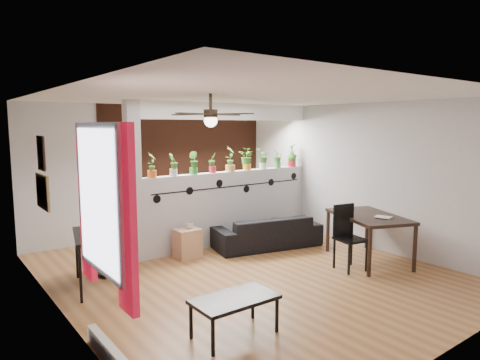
# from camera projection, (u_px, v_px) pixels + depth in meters

# --- Properties ---
(room_shell) EXTENTS (6.30, 7.10, 2.90)m
(room_shell) POSITION_uv_depth(u_px,v_px,m) (246.00, 187.00, 6.30)
(room_shell) COLOR brown
(room_shell) RESTS_ON ground
(partition_wall) EXTENTS (3.60, 0.18, 1.35)m
(partition_wall) POSITION_uv_depth(u_px,v_px,m) (230.00, 207.00, 8.04)
(partition_wall) COLOR #BCBCC1
(partition_wall) RESTS_ON ground
(ceiling_header) EXTENTS (3.60, 0.18, 0.30)m
(ceiling_header) POSITION_uv_depth(u_px,v_px,m) (230.00, 112.00, 7.82)
(ceiling_header) COLOR white
(ceiling_header) RESTS_ON room_shell
(pier_column) EXTENTS (0.22, 0.20, 2.60)m
(pier_column) POSITION_uv_depth(u_px,v_px,m) (133.00, 182.00, 6.82)
(pier_column) COLOR #BCBCC1
(pier_column) RESTS_ON ground
(brick_panel) EXTENTS (3.90, 0.05, 2.60)m
(brick_panel) POSITION_uv_depth(u_px,v_px,m) (190.00, 168.00, 9.12)
(brick_panel) COLOR #9A4A2C
(brick_panel) RESTS_ON ground
(vine_decal) EXTENTS (3.31, 0.01, 0.30)m
(vine_decal) POSITION_uv_depth(u_px,v_px,m) (233.00, 186.00, 7.91)
(vine_decal) COLOR black
(vine_decal) RESTS_ON partition_wall
(window_assembly) EXTENTS (0.09, 1.30, 1.55)m
(window_assembly) POSITION_uv_depth(u_px,v_px,m) (101.00, 204.00, 3.79)
(window_assembly) COLOR white
(window_assembly) RESTS_ON room_shell
(baseboard_heater) EXTENTS (0.08, 1.00, 0.18)m
(baseboard_heater) POSITION_uv_depth(u_px,v_px,m) (109.00, 353.00, 3.98)
(baseboard_heater) COLOR silver
(baseboard_heater) RESTS_ON ground
(corkboard) EXTENTS (0.03, 0.60, 0.45)m
(corkboard) POSITION_uv_depth(u_px,v_px,m) (43.00, 192.00, 5.50)
(corkboard) COLOR olive
(corkboard) RESTS_ON room_shell
(framed_art) EXTENTS (0.03, 0.34, 0.44)m
(framed_art) POSITION_uv_depth(u_px,v_px,m) (41.00, 153.00, 5.40)
(framed_art) COLOR #8C7259
(framed_art) RESTS_ON room_shell
(ceiling_fan) EXTENTS (1.19, 1.19, 0.43)m
(ceiling_fan) POSITION_uv_depth(u_px,v_px,m) (211.00, 116.00, 5.45)
(ceiling_fan) COLOR black
(ceiling_fan) RESTS_ON room_shell
(potted_plant_0) EXTENTS (0.27, 0.27, 0.42)m
(potted_plant_0) POSITION_uv_depth(u_px,v_px,m) (152.00, 164.00, 6.98)
(potted_plant_0) COLOR orange
(potted_plant_0) RESTS_ON partition_wall
(potted_plant_1) EXTENTS (0.20, 0.16, 0.38)m
(potted_plant_1) POSITION_uv_depth(u_px,v_px,m) (173.00, 164.00, 7.22)
(potted_plant_1) COLOR silver
(potted_plant_1) RESTS_ON partition_wall
(potted_plant_2) EXTENTS (0.20, 0.23, 0.40)m
(potted_plant_2) POSITION_uv_depth(u_px,v_px,m) (193.00, 162.00, 7.46)
(potted_plant_2) COLOR #338B32
(potted_plant_2) RESTS_ON partition_wall
(potted_plant_3) EXTENTS (0.21, 0.18, 0.37)m
(potted_plant_3) POSITION_uv_depth(u_px,v_px,m) (212.00, 162.00, 7.69)
(potted_plant_3) COLOR red
(potted_plant_3) RESTS_ON partition_wall
(potted_plant_4) EXTENTS (0.33, 0.32, 0.48)m
(potted_plant_4) POSITION_uv_depth(u_px,v_px,m) (230.00, 158.00, 7.92)
(potted_plant_4) COLOR #C59145
(potted_plant_4) RESTS_ON partition_wall
(potted_plant_5) EXTENTS (0.25, 0.27, 0.43)m
(potted_plant_5) POSITION_uv_depth(u_px,v_px,m) (247.00, 158.00, 8.16)
(potted_plant_5) COLOR orange
(potted_plant_5) RESTS_ON partition_wall
(potted_plant_6) EXTENTS (0.24, 0.21, 0.40)m
(potted_plant_6) POSITION_uv_depth(u_px,v_px,m) (263.00, 158.00, 8.40)
(potted_plant_6) COLOR white
(potted_plant_6) RESTS_ON partition_wall
(potted_plant_7) EXTENTS (0.20, 0.22, 0.36)m
(potted_plant_7) POSITION_uv_depth(u_px,v_px,m) (278.00, 158.00, 8.64)
(potted_plant_7) COLOR #338E39
(potted_plant_7) RESTS_ON partition_wall
(potted_plant_8) EXTENTS (0.31, 0.31, 0.47)m
(potted_plant_8) POSITION_uv_depth(u_px,v_px,m) (292.00, 155.00, 8.87)
(potted_plant_8) COLOR red
(potted_plant_8) RESTS_ON partition_wall
(sofa) EXTENTS (1.97, 1.14, 0.54)m
(sofa) POSITION_uv_depth(u_px,v_px,m) (267.00, 232.00, 7.77)
(sofa) COLOR black
(sofa) RESTS_ON ground
(cube_shelf) EXTENTS (0.40, 0.36, 0.49)m
(cube_shelf) POSITION_uv_depth(u_px,v_px,m) (187.00, 243.00, 7.14)
(cube_shelf) COLOR tan
(cube_shelf) RESTS_ON ground
(cup) EXTENTS (0.13, 0.13, 0.10)m
(cup) POSITION_uv_depth(u_px,v_px,m) (189.00, 225.00, 7.14)
(cup) COLOR gray
(cup) RESTS_ON cube_shelf
(computer_desk) EXTENTS (0.78, 1.14, 0.75)m
(computer_desk) POSITION_uv_depth(u_px,v_px,m) (96.00, 239.00, 5.77)
(computer_desk) COLOR black
(computer_desk) RESTS_ON ground
(monitor) EXTENTS (0.31, 0.12, 0.18)m
(monitor) POSITION_uv_depth(u_px,v_px,m) (92.00, 225.00, 5.87)
(monitor) COLOR black
(monitor) RESTS_ON computer_desk
(office_chair) EXTENTS (0.48, 0.48, 0.91)m
(office_chair) POSITION_uv_depth(u_px,v_px,m) (106.00, 247.00, 6.36)
(office_chair) COLOR black
(office_chair) RESTS_ON ground
(dining_table) EXTENTS (1.31, 1.61, 0.76)m
(dining_table) POSITION_uv_depth(u_px,v_px,m) (369.00, 220.00, 6.91)
(dining_table) COLOR black
(dining_table) RESTS_ON ground
(book) EXTENTS (0.24, 0.28, 0.02)m
(book) POSITION_uv_depth(u_px,v_px,m) (381.00, 218.00, 6.60)
(book) COLOR gray
(book) RESTS_ON dining_table
(folding_chair) EXTENTS (0.47, 0.47, 1.00)m
(folding_chair) POSITION_uv_depth(u_px,v_px,m) (347.00, 231.00, 6.56)
(folding_chair) COLOR black
(folding_chair) RESTS_ON ground
(coffee_table) EXTENTS (0.90, 0.50, 0.42)m
(coffee_table) POSITION_uv_depth(u_px,v_px,m) (235.00, 301.00, 4.46)
(coffee_table) COLOR black
(coffee_table) RESTS_ON ground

